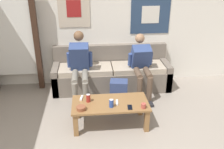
# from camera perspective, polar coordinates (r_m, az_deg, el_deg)

# --- Properties ---
(wall_back) EXTENTS (10.00, 0.07, 2.55)m
(wall_back) POSITION_cam_1_polar(r_m,az_deg,el_deg) (5.04, -1.71, 11.97)
(wall_back) COLOR white
(wall_back) RESTS_ON ground_plane
(door_frame) EXTENTS (1.00, 0.10, 2.15)m
(door_frame) POSITION_cam_1_polar(r_m,az_deg,el_deg) (5.04, -22.22, 9.30)
(door_frame) COLOR #382319
(door_frame) RESTS_ON ground_plane
(couch) EXTENTS (2.30, 0.69, 0.83)m
(couch) POSITION_cam_1_polar(r_m,az_deg,el_deg) (5.03, -0.11, 0.10)
(couch) COLOR #70665B
(couch) RESTS_ON ground_plane
(coffee_table) EXTENTS (1.17, 0.57, 0.39)m
(coffee_table) POSITION_cam_1_polar(r_m,az_deg,el_deg) (3.86, -0.40, -7.27)
(coffee_table) COLOR olive
(coffee_table) RESTS_ON ground_plane
(person_seated_adult) EXTENTS (0.47, 0.96, 1.22)m
(person_seated_adult) POSITION_cam_1_polar(r_m,az_deg,el_deg) (4.53, -7.38, 2.18)
(person_seated_adult) COLOR gray
(person_seated_adult) RESTS_ON ground_plane
(person_seated_teen) EXTENTS (0.47, 0.88, 1.13)m
(person_seated_teen) POSITION_cam_1_polar(r_m,az_deg,el_deg) (4.67, 6.76, 2.40)
(person_seated_teen) COLOR brown
(person_seated_teen) RESTS_ON ground_plane
(backpack) EXTENTS (0.34, 0.30, 0.46)m
(backpack) POSITION_cam_1_polar(r_m,az_deg,el_deg) (4.44, 1.55, -4.35)
(backpack) COLOR navy
(backpack) RESTS_ON ground_plane
(ceramic_bowl) EXTENTS (0.14, 0.14, 0.06)m
(ceramic_bowl) POSITION_cam_1_polar(r_m,az_deg,el_deg) (3.66, -7.09, -7.58)
(ceramic_bowl) COLOR brown
(ceramic_bowl) RESTS_ON coffee_table
(pillar_candle) EXTENTS (0.07, 0.07, 0.09)m
(pillar_candle) POSITION_cam_1_polar(r_m,az_deg,el_deg) (3.70, 7.22, -7.10)
(pillar_candle) COLOR #B24C42
(pillar_candle) RESTS_ON coffee_table
(drink_can_blue) EXTENTS (0.07, 0.07, 0.12)m
(drink_can_blue) POSITION_cam_1_polar(r_m,az_deg,el_deg) (3.69, -0.15, -6.60)
(drink_can_blue) COLOR #28479E
(drink_can_blue) RESTS_ON coffee_table
(drink_can_red) EXTENTS (0.07, 0.07, 0.12)m
(drink_can_red) POSITION_cam_1_polar(r_m,az_deg,el_deg) (3.84, -5.45, -5.39)
(drink_can_red) COLOR maroon
(drink_can_red) RESTS_ON coffee_table
(game_controller_near_left) EXTENTS (0.05, 0.15, 0.03)m
(game_controller_near_left) POSITION_cam_1_polar(r_m,az_deg,el_deg) (3.81, 1.15, -6.40)
(game_controller_near_left) COLOR white
(game_controller_near_left) RESTS_ON coffee_table
(game_controller_near_right) EXTENTS (0.06, 0.15, 0.03)m
(game_controller_near_right) POSITION_cam_1_polar(r_m,az_deg,el_deg) (3.96, -6.98, -5.32)
(game_controller_near_right) COLOR white
(game_controller_near_right) RESTS_ON coffee_table
(cell_phone) EXTENTS (0.08, 0.14, 0.01)m
(cell_phone) POSITION_cam_1_polar(r_m,az_deg,el_deg) (3.71, 4.09, -7.47)
(cell_phone) COLOR black
(cell_phone) RESTS_ON coffee_table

